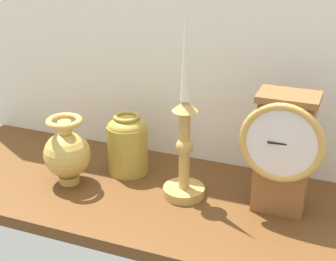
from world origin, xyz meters
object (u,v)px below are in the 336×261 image
object	(u,v)px
candlestick_tall_left	(185,141)
brass_vase_jar	(127,142)
mantel_clock	(283,150)
brass_vase_bulbous	(67,152)

from	to	relation	value
candlestick_tall_left	brass_vase_jar	world-z (taller)	candlestick_tall_left
mantel_clock	brass_vase_bulbous	size ratio (longest dim) A/B	1.59
mantel_clock	candlestick_tall_left	world-z (taller)	candlestick_tall_left
mantel_clock	brass_vase_bulbous	xyz separation A→B (cm)	(-41.96, -5.68, -5.36)
brass_vase_bulbous	brass_vase_jar	world-z (taller)	brass_vase_bulbous
mantel_clock	brass_vase_jar	xyz separation A→B (cm)	(-32.72, 3.24, -5.37)
candlestick_tall_left	brass_vase_bulbous	distance (cm)	24.67
mantel_clock	brass_vase_jar	bearing A→B (deg)	174.34
mantel_clock	brass_vase_bulbous	world-z (taller)	mantel_clock
mantel_clock	brass_vase_jar	size ratio (longest dim) A/B	1.74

